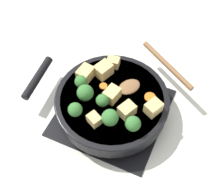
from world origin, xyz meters
The scene contains 19 objects.
ground_plane centered at (0.00, 0.00, 0.00)m, with size 2.40×2.40×0.00m, color silver.
front_burner_grate centered at (0.00, 0.00, 0.01)m, with size 0.31×0.31×0.03m.
skillet_pan centered at (0.00, 0.00, 0.06)m, with size 0.42×0.33×0.05m.
wooden_spoon centered at (0.07, 0.12, 0.09)m, with size 0.21×0.23×0.02m.
tofu_cube_center_large centered at (-0.06, 0.07, 0.10)m, with size 0.05×0.04×0.04m, color #DBB770.
tofu_cube_near_handle centered at (-0.05, 0.11, 0.09)m, with size 0.04×0.03×0.03m, color #DBB770.
tofu_cube_east_chunk centered at (-0.10, 0.04, 0.10)m, with size 0.05×0.04×0.04m, color #DBB770.
tofu_cube_west_chunk centered at (0.06, -0.03, 0.10)m, with size 0.04×0.03×0.03m, color #DBB770.
tofu_cube_back_piece centered at (0.00, 0.00, 0.10)m, with size 0.04×0.04×0.04m, color #DBB770.
tofu_cube_front_piece centered at (-0.01, -0.09, 0.09)m, with size 0.04×0.03×0.03m, color #DBB770.
tofu_cube_mid_small centered at (0.12, 0.01, 0.10)m, with size 0.04×0.03×0.03m, color #DBB770.
broccoli_floret_near_spoon centered at (0.03, -0.08, 0.11)m, with size 0.05×0.05×0.05m.
broccoli_floret_center_top centered at (-0.07, -0.09, 0.11)m, with size 0.04×0.04×0.05m.
broccoli_floret_east_rim centered at (0.09, -0.07, 0.11)m, with size 0.04×0.04×0.05m.
broccoli_floret_west_rim centered at (-0.07, -0.03, 0.11)m, with size 0.05×0.05×0.05m.
broccoli_floret_north_edge centered at (-0.01, -0.03, 0.10)m, with size 0.04×0.04×0.04m.
broccoli_floret_south_cluster centered at (-0.10, 0.00, 0.10)m, with size 0.04×0.04×0.04m.
carrot_slice_orange_thin centered at (0.10, 0.04, 0.08)m, with size 0.03×0.03×0.01m, color orange.
carrot_slice_near_center centered at (-0.04, 0.03, 0.08)m, with size 0.02×0.02×0.01m, color orange.
Camera 1 is at (0.20, -0.45, 0.81)m, focal length 50.00 mm.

